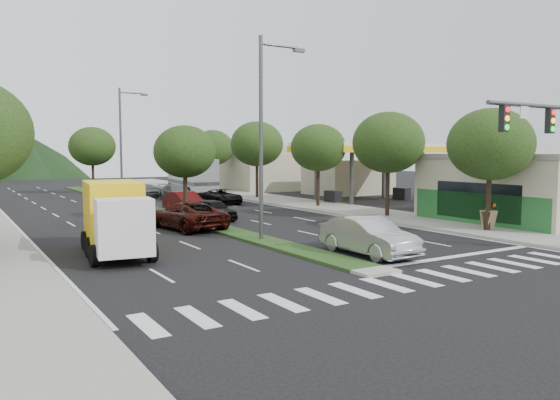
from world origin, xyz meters
TOP-DOWN VIEW (x-y plane):
  - ground at (0.00, 0.00)m, footprint 160.00×160.00m
  - sidewalk_right at (12.50, 25.00)m, footprint 5.00×90.00m
  - median at (0.00, 28.00)m, footprint 1.60×56.00m
  - crosswalk at (0.00, -2.00)m, footprint 19.00×2.20m
  - traffic_signal at (9.03, -1.54)m, footprint 6.12×0.40m
  - storefront_right at (18.00, 6.00)m, footprint 9.00×10.00m
  - gas_canopy at (19.00, 22.00)m, footprint 12.20×8.20m
  - bldg_right_far at (19.50, 44.00)m, footprint 10.00×16.00m
  - tree_r_a at (12.00, 4.00)m, footprint 4.60×4.60m
  - tree_r_b at (12.00, 12.00)m, footprint 4.80×4.80m
  - tree_r_c at (12.00, 20.00)m, footprint 4.40×4.40m
  - tree_r_d at (12.00, 30.00)m, footprint 5.00×5.00m
  - tree_r_e at (12.00, 40.00)m, footprint 4.60×4.60m
  - tree_med_near at (0.00, 18.00)m, footprint 4.00×4.00m
  - tree_med_far at (0.00, 44.00)m, footprint 4.80×4.80m
  - streetlight_near at (0.21, 8.00)m, footprint 2.60×0.25m
  - streetlight_mid at (0.21, 33.00)m, footprint 2.60×0.25m
  - sedan_silver at (2.08, 2.39)m, footprint 1.75×5.00m
  - suv_maroon at (-1.55, 13.91)m, footprint 3.36×5.98m
  - car_queue_a at (1.50, 16.93)m, footprint 1.96×4.13m
  - car_queue_b at (4.66, 31.93)m, footprint 2.04×4.94m
  - car_queue_c at (1.53, 21.93)m, footprint 1.95×4.77m
  - car_queue_d at (6.90, 26.93)m, footprint 2.26×4.59m
  - car_queue_e at (3.42, 36.93)m, footprint 1.72×4.11m
  - box_truck at (-7.09, 8.24)m, footprint 3.10×6.53m
  - motorhome at (9.00, 38.80)m, footprint 3.88×9.92m
  - a_frame_sign at (12.21, 4.12)m, footprint 0.70×0.79m

SIDE VIEW (x-z plane):
  - ground at x=0.00m, z-range 0.00..0.00m
  - crosswalk at x=0.00m, z-range 0.00..0.01m
  - median at x=0.00m, z-range 0.00..0.12m
  - sidewalk_right at x=12.50m, z-range 0.00..0.15m
  - car_queue_d at x=6.90m, z-range 0.00..1.25m
  - car_queue_a at x=1.50m, z-range 0.00..1.37m
  - car_queue_e at x=3.42m, z-range 0.00..1.39m
  - car_queue_b at x=4.66m, z-range 0.00..1.43m
  - car_queue_c at x=1.53m, z-range 0.00..1.54m
  - a_frame_sign at x=12.21m, z-range 0.07..1.50m
  - suv_maroon at x=-1.55m, z-range 0.00..1.58m
  - sedan_silver at x=2.08m, z-range 0.00..1.64m
  - box_truck at x=-7.09m, z-range -0.08..3.02m
  - motorhome at x=9.00m, z-range 0.12..3.84m
  - storefront_right at x=18.00m, z-range 0.00..4.00m
  - bldg_right_far at x=19.50m, z-range 0.00..5.20m
  - tree_med_near at x=0.00m, z-range 1.42..7.44m
  - traffic_signal at x=9.03m, z-range 1.15..8.15m
  - gas_canopy at x=19.00m, z-range 2.02..7.27m
  - tree_r_c at x=12.00m, z-range 1.51..7.99m
  - tree_r_a at x=12.00m, z-range 1.50..8.14m
  - tree_r_e at x=12.00m, z-range 1.54..8.25m
  - tree_med_far at x=0.00m, z-range 1.54..8.47m
  - tree_r_b at x=12.00m, z-range 1.57..8.50m
  - tree_r_d at x=12.00m, z-range 1.60..8.76m
  - streetlight_near at x=0.21m, z-range 0.58..10.58m
  - streetlight_mid at x=0.21m, z-range 0.58..10.58m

